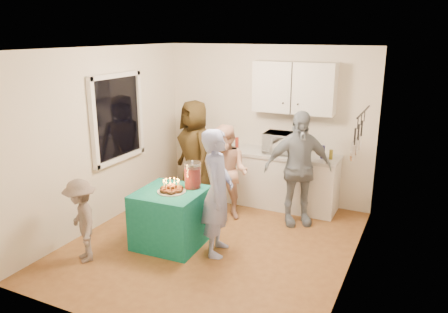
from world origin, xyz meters
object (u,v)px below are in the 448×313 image
at_px(counter, 270,179).
at_px(woman_back_right, 298,169).
at_px(woman_back_center, 227,173).
at_px(party_table, 171,218).
at_px(microwave, 283,143).
at_px(child_near_left, 81,221).
at_px(man_birthday, 218,193).
at_px(woman_back_left, 195,151).
at_px(punch_jar, 193,176).

height_order(counter, woman_back_right, woman_back_right).
bearing_deg(woman_back_center, woman_back_right, 15.83).
bearing_deg(counter, party_table, -110.11).
xyz_separation_m(microwave, child_near_left, (-1.67, -2.80, -0.54)).
height_order(man_birthday, child_near_left, man_birthday).
distance_m(party_table, man_birthday, 0.81).
distance_m(party_table, woman_back_left, 1.71).
distance_m(man_birthday, woman_back_right, 1.49).
bearing_deg(punch_jar, counter, 73.32).
bearing_deg(man_birthday, child_near_left, 108.41).
bearing_deg(woman_back_center, microwave, 54.42).
height_order(microwave, punch_jar, microwave).
height_order(microwave, party_table, microwave).
height_order(punch_jar, woman_back_left, woman_back_left).
xyz_separation_m(man_birthday, child_near_left, (-1.43, -0.92, -0.29)).
bearing_deg(child_near_left, man_birthday, 68.45).
bearing_deg(party_table, microwave, 64.82).
distance_m(counter, party_table, 2.07).
bearing_deg(woman_back_right, man_birthday, -148.28).
relative_size(woman_back_center, child_near_left, 1.37).
distance_m(microwave, punch_jar, 1.84).
xyz_separation_m(woman_back_center, woman_back_right, (1.03, 0.27, 0.13)).
bearing_deg(man_birthday, woman_back_left, 23.74).
xyz_separation_m(microwave, punch_jar, (-0.71, -1.69, -0.14)).
bearing_deg(microwave, man_birthday, -98.48).
height_order(party_table, man_birthday, man_birthday).
bearing_deg(microwave, punch_jar, -114.04).
xyz_separation_m(counter, punch_jar, (-0.51, -1.69, 0.50)).
relative_size(counter, woman_back_right, 1.28).
bearing_deg(party_table, punch_jar, 50.79).
distance_m(microwave, party_table, 2.25).
distance_m(woman_back_left, woman_back_right, 1.84).
height_order(punch_jar, woman_back_right, woman_back_right).
distance_m(microwave, woman_back_center, 1.08).
distance_m(woman_back_center, child_near_left, 2.25).
bearing_deg(party_table, woman_back_right, 46.29).
distance_m(counter, man_birthday, 1.92).
bearing_deg(woman_back_center, party_table, -104.27).
bearing_deg(woman_back_center, counter, 64.59).
bearing_deg(child_near_left, punch_jar, 84.91).
xyz_separation_m(microwave, woman_back_left, (-1.41, -0.38, -0.21)).
xyz_separation_m(counter, woman_back_right, (0.62, -0.55, 0.43)).
bearing_deg(child_near_left, counter, 98.10).
distance_m(man_birthday, woman_back_center, 1.13).
bearing_deg(punch_jar, woman_back_right, 45.38).
xyz_separation_m(counter, woman_back_center, (-0.41, -0.82, 0.30)).
height_order(microwave, woman_back_right, woman_back_right).
bearing_deg(man_birthday, woman_back_center, 5.03).
bearing_deg(child_near_left, party_table, 84.45).
bearing_deg(woman_back_center, child_near_left, -117.25).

